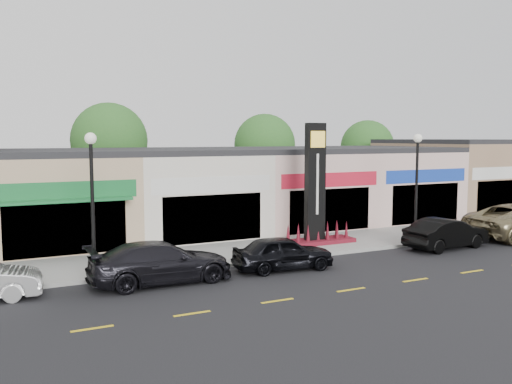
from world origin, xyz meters
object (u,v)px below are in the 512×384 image
lamp_west_near (92,190)px  car_dark_sedan (161,262)px  pylon_sign (315,201)px  car_black_sedan (283,253)px  car_black_conv (447,233)px  lamp_east_near (417,176)px

lamp_west_near → car_dark_sedan: bearing=-36.3°
lamp_west_near → car_dark_sedan: lamp_west_near is taller
pylon_sign → car_black_sedan: size_ratio=1.44×
pylon_sign → car_dark_sedan: pylon_sign is taller
car_dark_sedan → car_black_sedan: size_ratio=1.29×
car_black_sedan → car_black_conv: 9.28m
pylon_sign → car_dark_sedan: size_ratio=1.11×
lamp_east_near → car_dark_sedan: 14.19m
lamp_west_near → car_dark_sedan: (2.16, -1.59, -2.69)m
lamp_east_near → car_black_sedan: bearing=-168.2°
pylon_sign → car_black_conv: pylon_sign is taller
lamp_west_near → car_dark_sedan: 3.80m
lamp_east_near → car_black_conv: (0.53, -1.61, -2.72)m
lamp_west_near → pylon_sign: (11.00, 1.70, -1.20)m
lamp_west_near → pylon_sign: pylon_sign is taller
pylon_sign → car_dark_sedan: bearing=-159.6°
lamp_west_near → car_black_conv: size_ratio=1.19×
pylon_sign → car_black_sedan: (-3.75, -3.52, -1.56)m
car_black_conv → car_dark_sedan: bearing=84.8°
lamp_east_near → pylon_sign: 5.42m
pylon_sign → car_black_sedan: bearing=-136.8°
lamp_west_near → lamp_east_near: size_ratio=1.00×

